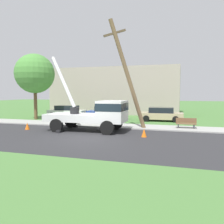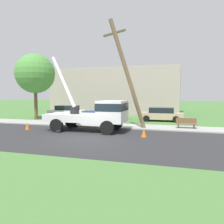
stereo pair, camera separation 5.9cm
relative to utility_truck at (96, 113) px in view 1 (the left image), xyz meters
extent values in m
plane|color=#477538|center=(0.49, 9.23, -1.41)|extent=(120.00, 120.00, 0.00)
cube|color=#2B2B2D|center=(0.49, -2.77, -1.40)|extent=(80.00, 8.69, 0.01)
cube|color=#9E9E99|center=(0.49, 2.90, -1.36)|extent=(80.00, 2.65, 0.10)
cube|color=silver|center=(-1.80, -0.03, -0.38)|extent=(4.32, 2.44, 0.55)
cube|color=silver|center=(1.30, 0.00, 0.14)|extent=(1.92, 2.42, 1.60)
cube|color=#19232D|center=(1.30, 0.00, 0.49)|extent=(1.94, 2.44, 0.56)
cylinder|color=black|center=(-1.78, -0.03, 0.14)|extent=(0.70, 0.70, 0.50)
cylinder|color=silver|center=(-3.07, 0.60, 2.44)|extent=(2.90, 1.63, 4.26)
cube|color=black|center=(-2.39, -1.49, -1.31)|extent=(0.30, 0.30, 0.20)
cube|color=black|center=(-2.42, 1.41, -1.31)|extent=(0.30, 0.30, 0.20)
cylinder|color=black|center=(1.27, -1.20, -0.91)|extent=(1.00, 0.30, 1.00)
cylinder|color=black|center=(1.24, 1.20, -0.91)|extent=(1.00, 0.30, 1.00)
cylinder|color=black|center=(-2.70, -1.24, -0.91)|extent=(1.00, 0.30, 1.00)
cylinder|color=black|center=(-2.73, 1.16, -0.91)|extent=(1.00, 0.30, 1.00)
cylinder|color=brown|center=(2.09, 1.58, 2.87)|extent=(2.90, 1.76, 8.65)
cube|color=brown|center=(1.15, 1.07, 6.11)|extent=(1.63, 0.97, 0.72)
cone|color=orange|center=(3.87, -1.27, -1.13)|extent=(0.36, 0.36, 0.56)
cone|color=orange|center=(-5.58, -0.82, -1.13)|extent=(0.36, 0.36, 0.56)
cube|color=silver|center=(-6.85, 8.36, -0.86)|extent=(4.45, 1.92, 0.65)
cube|color=black|center=(-6.85, 8.36, -0.26)|extent=(2.51, 1.72, 0.55)
cylinder|color=black|center=(-5.38, 7.50, -1.09)|extent=(0.64, 0.22, 0.64)
cylinder|color=black|center=(-5.43, 9.29, -1.09)|extent=(0.64, 0.22, 0.64)
cylinder|color=black|center=(-8.28, 7.42, -1.09)|extent=(0.64, 0.22, 0.64)
cylinder|color=black|center=(-8.33, 9.22, -1.09)|extent=(0.64, 0.22, 0.64)
cube|color=#263F99|center=(-1.89, 8.48, -0.86)|extent=(4.50, 2.06, 0.65)
cube|color=black|center=(-1.89, 8.48, -0.26)|extent=(2.56, 1.80, 0.55)
cylinder|color=black|center=(-0.39, 7.67, -1.09)|extent=(0.64, 0.22, 0.64)
cylinder|color=black|center=(-0.49, 9.47, -1.09)|extent=(0.64, 0.22, 0.64)
cylinder|color=black|center=(-3.28, 7.50, -1.09)|extent=(0.64, 0.22, 0.64)
cylinder|color=black|center=(-3.39, 9.29, -1.09)|extent=(0.64, 0.22, 0.64)
cube|color=tan|center=(4.23, 7.90, -0.86)|extent=(4.47, 1.97, 0.65)
cube|color=black|center=(4.23, 7.90, -0.26)|extent=(2.53, 1.75, 0.55)
cylinder|color=black|center=(5.72, 7.05, -1.09)|extent=(0.64, 0.22, 0.64)
cylinder|color=black|center=(5.65, 8.85, -1.09)|extent=(0.64, 0.22, 0.64)
cylinder|color=black|center=(2.82, 6.94, -1.09)|extent=(0.64, 0.22, 0.64)
cylinder|color=black|center=(2.75, 8.74, -1.09)|extent=(0.64, 0.22, 0.64)
cube|color=brown|center=(6.61, 2.90, -0.96)|extent=(1.60, 0.44, 0.06)
cube|color=brown|center=(6.61, 3.10, -0.71)|extent=(1.60, 0.06, 0.40)
cube|color=#333338|center=(6.01, 2.90, -1.18)|extent=(0.10, 0.40, 0.45)
cube|color=#333338|center=(7.21, 2.90, -1.18)|extent=(0.10, 0.40, 0.45)
cylinder|color=brown|center=(-9.20, 5.54, 0.93)|extent=(0.36, 0.36, 4.68)
sphere|color=#4C8C3D|center=(-9.20, 5.54, 3.61)|extent=(4.28, 4.28, 4.28)
cube|color=#A5998C|center=(-2.99, 15.89, 1.79)|extent=(18.00, 6.00, 6.40)
camera|label=1|loc=(6.16, -16.42, 1.55)|focal=37.04mm
camera|label=2|loc=(6.22, -16.40, 1.55)|focal=37.04mm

